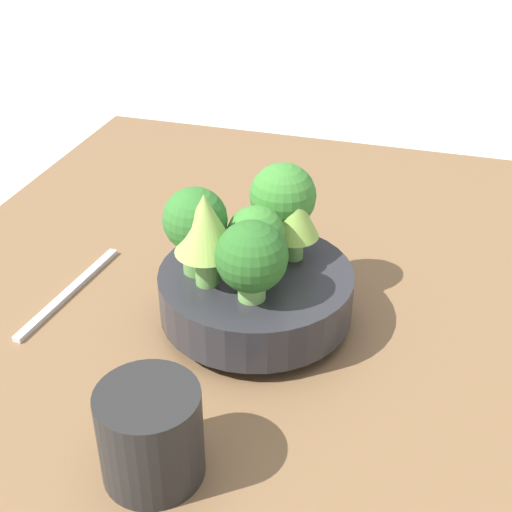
# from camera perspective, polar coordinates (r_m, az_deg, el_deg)

# --- Properties ---
(ground_plane) EXTENTS (6.00, 6.00, 0.00)m
(ground_plane) POSITION_cam_1_polar(r_m,az_deg,el_deg) (0.81, 1.76, -6.73)
(ground_plane) COLOR silver
(table) EXTENTS (0.98, 0.87, 0.04)m
(table) POSITION_cam_1_polar(r_m,az_deg,el_deg) (0.79, 1.78, -5.63)
(table) COLOR brown
(table) RESTS_ON ground_plane
(bowl) EXTENTS (0.20, 0.20, 0.06)m
(bowl) POSITION_cam_1_polar(r_m,az_deg,el_deg) (0.75, 0.00, -3.01)
(bowl) COLOR #28282D
(bowl) RESTS_ON table
(broccoli_floret_front) EXTENTS (0.07, 0.07, 0.09)m
(broccoli_floret_front) POSITION_cam_1_polar(r_m,az_deg,el_deg) (0.71, -4.89, 2.63)
(broccoli_floret_front) COLOR #609347
(broccoli_floret_front) RESTS_ON bowl
(broccoli_floret_right) EXTENTS (0.07, 0.07, 0.08)m
(broccoli_floret_right) POSITION_cam_1_polar(r_m,az_deg,el_deg) (0.67, -0.35, -0.17)
(broccoli_floret_right) COLOR #7AB256
(broccoli_floret_right) RESTS_ON bowl
(romanesco_piece_far) EXTENTS (0.05, 0.05, 0.08)m
(romanesco_piece_far) POSITION_cam_1_polar(r_m,az_deg,el_deg) (0.73, 3.13, 3.22)
(romanesco_piece_far) COLOR #6BA34C
(romanesco_piece_far) RESTS_ON bowl
(romanesco_piece_near) EXTENTS (0.06, 0.06, 0.10)m
(romanesco_piece_near) POSITION_cam_1_polar(r_m,az_deg,el_deg) (0.68, -4.10, 2.33)
(romanesco_piece_near) COLOR #6BA34C
(romanesco_piece_near) RESTS_ON bowl
(broccoli_floret_left) EXTENTS (0.07, 0.07, 0.10)m
(broccoli_floret_left) POSITION_cam_1_polar(r_m,az_deg,el_deg) (0.75, 2.16, 4.66)
(broccoli_floret_left) COLOR #6BA34C
(broccoli_floret_left) RESTS_ON bowl
(broccoli_floret_center) EXTENTS (0.06, 0.06, 0.07)m
(broccoli_floret_center) POSITION_cam_1_polar(r_m,az_deg,el_deg) (0.71, 0.00, 1.48)
(broccoli_floret_center) COLOR #609347
(broccoli_floret_center) RESTS_ON bowl
(cup) EXTENTS (0.08, 0.08, 0.08)m
(cup) POSITION_cam_1_polar(r_m,az_deg,el_deg) (0.59, -8.43, -13.91)
(cup) COLOR black
(cup) RESTS_ON table
(fork) EXTENTS (0.19, 0.03, 0.01)m
(fork) POSITION_cam_1_polar(r_m,az_deg,el_deg) (0.83, -14.70, -2.79)
(fork) COLOR silver
(fork) RESTS_ON table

